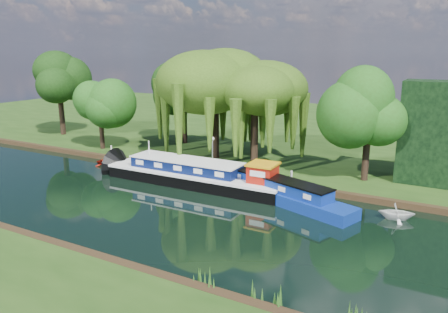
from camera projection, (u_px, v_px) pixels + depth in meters
The scene contains 16 objects.
ground at pixel (133, 201), 31.85m from camera, with size 120.00×120.00×0.00m, color black.
far_bank at pixel (296, 127), 60.57m from camera, with size 120.00×52.00×0.45m, color #1A370F.
dutch_barge at pixel (196, 175), 35.57m from camera, with size 15.57×3.72×3.28m.
narrowboat at pixel (277, 191), 31.95m from camera, with size 12.63×6.06×1.84m.
red_dinghy at pixel (112, 165), 41.61m from camera, with size 2.27×3.17×0.66m, color maroon.
white_cruiser at pixel (396, 219), 28.40m from camera, with size 1.95×2.26×1.19m, color silver.
willow_left at pixel (215, 83), 41.09m from camera, with size 8.28×8.28×9.92m.
willow_right at pixel (255, 97), 39.13m from camera, with size 6.95×6.95×8.47m.
tree_far_left at pixel (100, 103), 45.51m from camera, with size 4.41×4.41×7.10m.
tree_far_back at pixel (59, 83), 52.97m from camera, with size 5.43×5.43×9.13m.
tree_far_mid at pixel (184, 93), 48.11m from camera, with size 5.01×5.01×8.21m.
tree_far_right at pixel (369, 114), 34.15m from camera, with size 4.78×4.78×7.82m.
conifer_hedge at pixel (442, 134), 33.60m from camera, with size 6.00×3.00×8.00m, color black.
lamppost at pixel (212, 143), 39.92m from camera, with size 0.36×0.36×2.56m.
mooring_posts at pixel (191, 162), 38.97m from camera, with size 19.16×0.16×1.00m.
reeds_near at pixel (138, 257), 22.03m from camera, with size 33.70×1.50×1.10m.
Camera 1 is at (20.55, -23.03, 10.78)m, focal length 35.00 mm.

